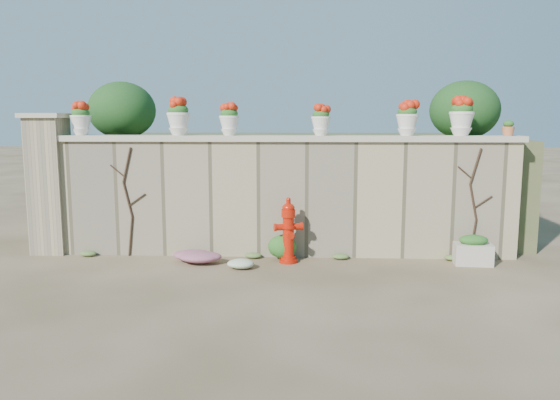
{
  "coord_description": "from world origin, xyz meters",
  "views": [
    {
      "loc": [
        0.39,
        -7.63,
        2.37
      ],
      "look_at": [
        -0.03,
        1.4,
        1.04
      ],
      "focal_mm": 35.0,
      "sensor_mm": 36.0,
      "label": 1
    }
  ],
  "objects_px": {
    "urn_pot_0": "(81,119)",
    "terracotta_pot": "(508,129)",
    "fire_hydrant": "(288,230)",
    "planter_box": "(473,251)"
  },
  "relations": [
    {
      "from": "fire_hydrant",
      "to": "urn_pot_0",
      "type": "relative_size",
      "value": 1.95
    },
    {
      "from": "fire_hydrant",
      "to": "planter_box",
      "type": "xyz_separation_m",
      "value": [
        3.05,
        0.01,
        -0.32
      ]
    },
    {
      "from": "terracotta_pot",
      "to": "urn_pot_0",
      "type": "bearing_deg",
      "value": -180.0
    },
    {
      "from": "fire_hydrant",
      "to": "urn_pot_0",
      "type": "xyz_separation_m",
      "value": [
        -3.64,
        0.54,
        1.83
      ]
    },
    {
      "from": "urn_pot_0",
      "to": "terracotta_pot",
      "type": "bearing_deg",
      "value": 0.0
    },
    {
      "from": "planter_box",
      "to": "terracotta_pot",
      "type": "bearing_deg",
      "value": 44.59
    },
    {
      "from": "fire_hydrant",
      "to": "terracotta_pot",
      "type": "height_order",
      "value": "terracotta_pot"
    },
    {
      "from": "planter_box",
      "to": "terracotta_pot",
      "type": "height_order",
      "value": "terracotta_pot"
    },
    {
      "from": "urn_pot_0",
      "to": "terracotta_pot",
      "type": "xyz_separation_m",
      "value": [
        7.33,
        0.0,
        -0.16
      ]
    },
    {
      "from": "fire_hydrant",
      "to": "planter_box",
      "type": "distance_m",
      "value": 3.06
    }
  ]
}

